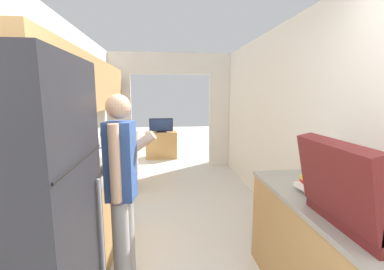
% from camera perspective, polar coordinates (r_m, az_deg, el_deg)
% --- Properties ---
extents(wall_left, '(0.38, 7.40, 2.50)m').
position_cam_1_polar(wall_left, '(3.12, -26.74, 4.85)').
color(wall_left, white).
rests_on(wall_left, ground_plane).
extents(wall_right, '(0.06, 7.40, 2.50)m').
position_cam_1_polar(wall_right, '(2.97, 24.29, 0.81)').
color(wall_right, white).
rests_on(wall_right, ground_plane).
extents(wall_far_with_doorway, '(3.01, 0.06, 2.50)m').
position_cam_1_polar(wall_far_with_doorway, '(5.65, -4.72, 7.22)').
color(wall_far_with_doorway, white).
rests_on(wall_far_with_doorway, ground_plane).
extents(counter_left, '(0.62, 3.64, 0.89)m').
position_cam_1_polar(counter_left, '(3.80, -18.95, -9.68)').
color(counter_left, '#B2844C').
rests_on(counter_left, ground_plane).
extents(counter_right, '(0.62, 1.49, 0.89)m').
position_cam_1_polar(counter_right, '(2.33, 27.66, -22.87)').
color(counter_right, '#B2844C').
rests_on(counter_right, ground_plane).
extents(refrigerator, '(0.74, 0.74, 1.82)m').
position_cam_1_polar(refrigerator, '(1.68, -34.76, -18.27)').
color(refrigerator, black).
rests_on(refrigerator, ground_plane).
extents(range_oven, '(0.66, 0.74, 1.03)m').
position_cam_1_polar(range_oven, '(3.75, -18.97, -9.83)').
color(range_oven, white).
rests_on(range_oven, ground_plane).
extents(person, '(0.53, 0.40, 1.64)m').
position_cam_1_polar(person, '(2.15, -15.31, -11.88)').
color(person, '#9E9E9E').
rests_on(person, ground_plane).
extents(suitcase, '(0.53, 0.64, 0.50)m').
position_cam_1_polar(suitcase, '(1.78, 33.25, -11.96)').
color(suitcase, '#5B1919').
rests_on(suitcase, counter_right).
extents(book_stack, '(0.26, 0.29, 0.12)m').
position_cam_1_polar(book_stack, '(2.20, 26.15, -10.37)').
color(book_stack, white).
rests_on(book_stack, counter_right).
extents(tv_cabinet, '(0.79, 0.42, 0.68)m').
position_cam_1_polar(tv_cabinet, '(6.61, -6.79, -2.19)').
color(tv_cabinet, '#B2844C').
rests_on(tv_cabinet, ground_plane).
extents(television, '(0.59, 0.16, 0.35)m').
position_cam_1_polar(television, '(6.49, -6.87, 2.15)').
color(television, black).
rests_on(television, tv_cabinet).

